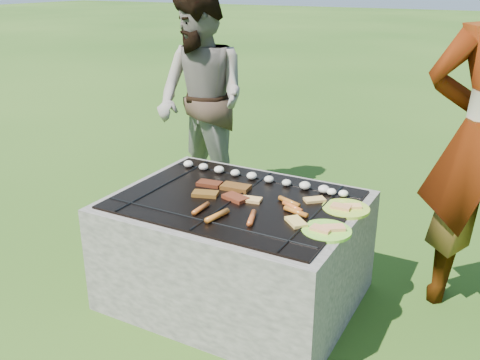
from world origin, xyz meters
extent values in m
plane|color=#1E4611|center=(0.00, 0.00, 0.00)|extent=(60.00, 60.00, 0.00)
cube|color=gray|center=(0.00, 0.41, 0.30)|extent=(1.30, 0.18, 0.60)
cube|color=gray|center=(0.00, -0.41, 0.30)|extent=(1.30, 0.18, 0.60)
cube|color=gray|center=(-0.56, 0.00, 0.30)|extent=(0.18, 0.64, 0.60)
cube|color=gray|center=(0.56, 0.00, 0.30)|extent=(0.18, 0.64, 0.60)
cube|color=black|center=(0.00, 0.00, 0.24)|extent=(0.94, 0.64, 0.48)
sphere|color=#FF5914|center=(0.00, 0.00, 0.46)|extent=(0.10, 0.10, 0.10)
cube|color=black|center=(0.00, 0.00, 0.61)|extent=(1.20, 0.90, 0.01)
cylinder|color=black|center=(-0.45, 0.00, 0.61)|extent=(0.01, 0.88, 0.01)
cylinder|color=black|center=(0.00, 0.00, 0.61)|extent=(0.01, 0.88, 0.01)
cylinder|color=black|center=(0.45, 0.00, 0.61)|extent=(0.01, 0.88, 0.01)
cylinder|color=black|center=(0.00, -0.32, 0.61)|extent=(1.18, 0.01, 0.01)
cylinder|color=black|center=(0.00, 0.32, 0.61)|extent=(1.18, 0.01, 0.01)
ellipsoid|color=silver|center=(-0.50, 0.30, 0.63)|extent=(0.06, 0.06, 0.04)
ellipsoid|color=beige|center=(-0.39, 0.30, 0.63)|extent=(0.06, 0.06, 0.04)
ellipsoid|color=#EFE6CA|center=(-0.28, 0.30, 0.63)|extent=(0.06, 0.06, 0.04)
ellipsoid|color=beige|center=(-0.17, 0.30, 0.63)|extent=(0.06, 0.06, 0.04)
ellipsoid|color=#EBE6C7|center=(-0.06, 0.30, 0.63)|extent=(0.06, 0.06, 0.04)
ellipsoid|color=beige|center=(0.05, 0.30, 0.63)|extent=(0.06, 0.06, 0.04)
ellipsoid|color=beige|center=(0.17, 0.30, 0.63)|extent=(0.05, 0.05, 0.04)
ellipsoid|color=beige|center=(0.28, 0.30, 0.63)|extent=(0.06, 0.06, 0.04)
ellipsoid|color=beige|center=(0.39, 0.30, 0.63)|extent=(0.06, 0.06, 0.04)
ellipsoid|color=white|center=(0.50, 0.30, 0.63)|extent=(0.05, 0.05, 0.04)
ellipsoid|color=white|center=(0.43, 0.29, 0.63)|extent=(0.05, 0.05, 0.04)
cube|color=maroon|center=(-0.22, 0.10, 0.62)|extent=(0.15, 0.09, 0.02)
cube|color=#97571B|center=(-0.06, 0.12, 0.62)|extent=(0.17, 0.11, 0.02)
cube|color=#A0661D|center=(-0.16, -0.04, 0.62)|extent=(0.15, 0.12, 0.02)
cube|color=#91361A|center=(0.01, -0.01, 0.62)|extent=(0.15, 0.11, 0.02)
cylinder|color=#BA591E|center=(0.28, 0.06, 0.63)|extent=(0.14, 0.08, 0.03)
cylinder|color=#EA5326|center=(0.32, 0.01, 0.62)|extent=(0.13, 0.08, 0.03)
cylinder|color=#BF621F|center=(0.36, -0.04, 0.63)|extent=(0.14, 0.06, 0.03)
cylinder|color=#C03C1F|center=(0.20, -0.21, 0.63)|extent=(0.07, 0.15, 0.03)
cylinder|color=#B9441E|center=(-0.08, -0.23, 0.62)|extent=(0.03, 0.14, 0.03)
cylinder|color=#CD6221|center=(0.04, -0.27, 0.63)|extent=(0.06, 0.16, 0.03)
cube|color=tan|center=(0.09, 0.01, 0.62)|extent=(0.13, 0.09, 0.02)
cube|color=#D7C86E|center=(0.41, -0.13, 0.62)|extent=(0.14, 0.13, 0.02)
cube|color=tan|center=(0.39, 0.17, 0.62)|extent=(0.12, 0.12, 0.01)
cylinder|color=yellow|center=(0.56, 0.16, 0.61)|extent=(0.32, 0.32, 0.02)
cube|color=tan|center=(0.54, 0.14, 0.62)|extent=(0.10, 0.06, 0.02)
cube|color=#F6DD7D|center=(0.59, 0.18, 0.62)|extent=(0.10, 0.09, 0.01)
cylinder|color=#C2FA3B|center=(0.56, -0.13, 0.61)|extent=(0.26, 0.26, 0.02)
cube|color=#E3A174|center=(0.54, -0.15, 0.62)|extent=(0.10, 0.06, 0.02)
cube|color=#F9CD7F|center=(0.59, -0.11, 0.62)|extent=(0.12, 0.11, 0.02)
imported|color=gray|center=(-0.91, 1.10, 0.83)|extent=(0.96, 0.85, 1.65)
camera|label=1|loc=(1.28, -2.30, 1.72)|focal=40.00mm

